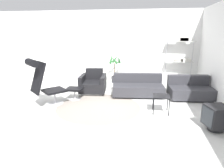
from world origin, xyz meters
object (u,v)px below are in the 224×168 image
Objects in this scene: side_table at (161,98)px; shelf_unit at (182,50)px; armchair_red at (93,84)px; couch_second at (190,90)px; ottoman at (75,91)px; potted_plant at (115,69)px; crt_television at (217,117)px; lounge_chair at (43,80)px; couch_low at (138,88)px.

side_table is 3.35m from shelf_unit.
couch_second is (3.06, -0.13, -0.03)m from armchair_red.
ottoman is 1.04× the size of side_table.
side_table reaches higher than ottoman.
potted_plant reaches higher than couch_second.
potted_plant is at bearing 18.85° from crt_television.
crt_television is (4.12, -0.69, -0.46)m from lounge_chair.
couch_low is at bearing -56.69° from potted_plant.
crt_television is 3.98m from shelf_unit.
lounge_chair is 2.93× the size of side_table.
lounge_chair reaches higher than couch_second.
couch_second is 2.97m from potted_plant.
crt_television is at bearing -53.61° from potted_plant.
armchair_red is at bearing 145.52° from side_table.
couch_low is at bearing 20.86° from crt_television.
shelf_unit is at bearing 73.24° from side_table.
couch_second is 2.08m from crt_television.
shelf_unit is (2.52, 0.26, 0.76)m from potted_plant.
potted_plant reaches higher than couch_low.
armchair_red is at bearing 66.48° from ottoman.
side_table is 0.24× the size of shelf_unit.
lounge_chair is at bearing 23.83° from couch_low.
shelf_unit is (3.40, 2.48, 1.03)m from ottoman.
potted_plant is at bearing 119.32° from side_table.
couch_second is at bearing -89.28° from shelf_unit.
couch_low is 1.51m from side_table.
armchair_red is 0.70× the size of couch_second.
lounge_chair is 2.87m from couch_low.
side_table is 0.39× the size of potted_plant.
couch_second is 1.64m from side_table.
potted_plant is (0.87, 2.21, 0.27)m from ottoman.
shelf_unit reaches higher than lounge_chair.
potted_plant is at bearing -37.21° from couch_second.
armchair_red is 1.48m from couch_low.
lounge_chair is at bearing -117.00° from potted_plant.
couch_second is 2.49× the size of crt_television.
ottoman is 0.35× the size of couch_second.
armchair_red is (0.96, 1.51, -0.46)m from lounge_chair.
armchair_red is 1.74× the size of crt_television.
potted_plant is (1.48, 2.90, -0.21)m from lounge_chair.
couch_low is at bearing 71.60° from lounge_chair.
couch_low is at bearing 114.64° from side_table.
ottoman is 0.87× the size of crt_television.
lounge_chair is 1.03m from ottoman.
couch_second is at bearing 54.14° from side_table.
potted_plant is (-2.64, 3.59, 0.25)m from crt_television.
armchair_red is 2.56m from side_table.
armchair_red reaches higher than ottoman.
crt_television is at bearing -35.66° from side_table.
shelf_unit is at bearing 5.97° from potted_plant.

